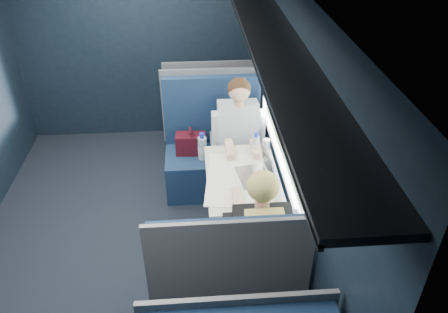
{
  "coord_description": "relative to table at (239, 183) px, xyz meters",
  "views": [
    {
      "loc": [
        0.67,
        -3.0,
        2.96
      ],
      "look_at": [
        0.9,
        0.0,
        0.95
      ],
      "focal_mm": 35.0,
      "sensor_mm": 36.0,
      "label": 1
    }
  ],
  "objects": [
    {
      "name": "papers",
      "position": [
        -0.02,
        -0.04,
        0.08
      ],
      "size": [
        0.61,
        0.81,
        0.01
      ],
      "primitive_type": "cube",
      "rotation": [
        0.0,
        0.0,
        -0.12
      ],
      "color": "white",
      "rests_on": "table"
    },
    {
      "name": "seat_row_front",
      "position": [
        -0.18,
        1.8,
        -0.25
      ],
      "size": [
        1.04,
        0.51,
        1.16
      ],
      "color": "#0D1E3B",
      "rests_on": "ground"
    },
    {
      "name": "room_shell",
      "position": [
        -1.01,
        0.0,
        0.81
      ],
      "size": [
        3.0,
        4.4,
        2.4
      ],
      "color": "black",
      "rests_on": "ground"
    },
    {
      "name": "man",
      "position": [
        0.07,
        0.7,
        0.06
      ],
      "size": [
        0.53,
        0.56,
        1.32
      ],
      "color": "black",
      "rests_on": "ground"
    },
    {
      "name": "cup",
      "position": [
        0.3,
        0.43,
        0.12
      ],
      "size": [
        0.07,
        0.07,
        0.09
      ],
      "primitive_type": "cylinder",
      "color": "white",
      "rests_on": "table"
    },
    {
      "name": "woman",
      "position": [
        0.07,
        -0.71,
        0.06
      ],
      "size": [
        0.53,
        0.56,
        1.32
      ],
      "color": "black",
      "rests_on": "ground"
    },
    {
      "name": "ground",
      "position": [
        -1.03,
        0.0,
        -0.67
      ],
      "size": [
        2.8,
        4.2,
        0.01
      ],
      "primitive_type": "cube",
      "color": "black"
    },
    {
      "name": "table",
      "position": [
        0.0,
        0.0,
        0.0
      ],
      "size": [
        0.62,
        1.0,
        0.74
      ],
      "color": "#54565E",
      "rests_on": "ground"
    },
    {
      "name": "seat_bay_far",
      "position": [
        -0.18,
        -0.87,
        -0.25
      ],
      "size": [
        1.04,
        0.62,
        1.26
      ],
      "color": "#0D1E3B",
      "rests_on": "ground"
    },
    {
      "name": "bottle_small",
      "position": [
        0.18,
        0.33,
        0.18
      ],
      "size": [
        0.07,
        0.07,
        0.23
      ],
      "color": "silver",
      "rests_on": "table"
    },
    {
      "name": "laptop",
      "position": [
        0.17,
        -0.03,
        0.15
      ],
      "size": [
        0.3,
        0.37,
        0.25
      ],
      "color": "silver",
      "rests_on": "table"
    },
    {
      "name": "seat_bay_near",
      "position": [
        -0.19,
        0.87,
        -0.24
      ],
      "size": [
        1.04,
        0.62,
        1.26
      ],
      "color": "#0D1E3B",
      "rests_on": "ground"
    }
  ]
}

